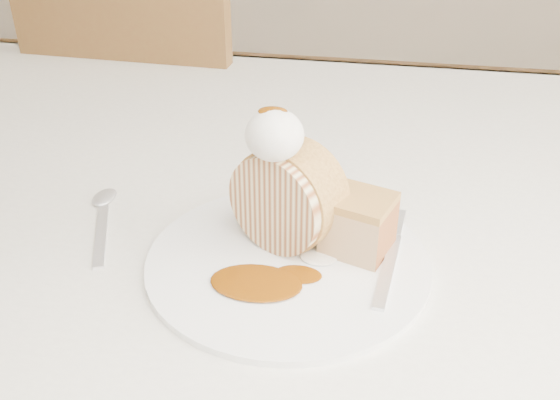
# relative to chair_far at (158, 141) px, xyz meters

# --- Properties ---
(table) EXTENTS (1.40, 0.90, 0.75)m
(table) POSITION_rel_chair_far_xyz_m (0.37, -0.50, 0.14)
(table) COLOR silver
(table) RESTS_ON ground
(chair_far) EXTENTS (0.45, 0.45, 0.91)m
(chair_far) POSITION_rel_chair_far_xyz_m (0.00, 0.00, 0.00)
(chair_far) COLOR brown
(chair_far) RESTS_ON ground
(plate) EXTENTS (0.37, 0.37, 0.01)m
(plate) POSITION_rel_chair_far_xyz_m (0.43, -0.71, 0.23)
(plate) COLOR white
(plate) RESTS_ON table
(roulade_slice) EXTENTS (0.12, 0.10, 0.11)m
(roulade_slice) POSITION_rel_chair_far_xyz_m (0.42, -0.68, 0.29)
(roulade_slice) COLOR beige
(roulade_slice) RESTS_ON plate
(cake_chunk) EXTENTS (0.08, 0.08, 0.05)m
(cake_chunk) POSITION_rel_chair_far_xyz_m (0.49, -0.68, 0.26)
(cake_chunk) COLOR #BC9047
(cake_chunk) RESTS_ON plate
(whipped_cream) EXTENTS (0.06, 0.06, 0.05)m
(whipped_cream) POSITION_rel_chair_far_xyz_m (0.41, -0.70, 0.37)
(whipped_cream) COLOR white
(whipped_cream) RESTS_ON roulade_slice
(caramel_drizzle) EXTENTS (0.03, 0.02, 0.01)m
(caramel_drizzle) POSITION_rel_chair_far_xyz_m (0.41, -0.70, 0.40)
(caramel_drizzle) COLOR #663004
(caramel_drizzle) RESTS_ON whipped_cream
(caramel_pool) EXTENTS (0.10, 0.08, 0.00)m
(caramel_pool) POSITION_rel_chair_far_xyz_m (0.40, -0.76, 0.24)
(caramel_pool) COLOR #663004
(caramel_pool) RESTS_ON plate
(fork) EXTENTS (0.04, 0.17, 0.00)m
(fork) POSITION_rel_chair_far_xyz_m (0.53, -0.72, 0.24)
(fork) COLOR silver
(fork) RESTS_ON plate
(spoon) EXTENTS (0.08, 0.15, 0.00)m
(spoon) POSITION_rel_chair_far_xyz_m (0.22, -0.70, 0.23)
(spoon) COLOR silver
(spoon) RESTS_ON table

